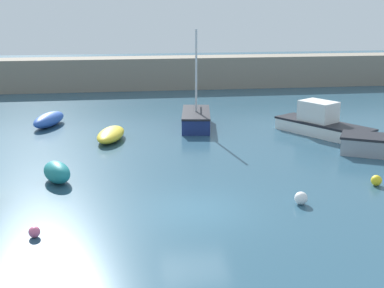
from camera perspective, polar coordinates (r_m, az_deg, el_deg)
ground_plane at (r=20.05m, az=0.32°, el=-7.25°), size 120.00×120.00×0.20m
harbor_breakwater at (r=47.12m, az=-4.65°, el=7.56°), size 52.99×2.68×2.72m
sailboat_tall_mast at (r=32.57m, az=0.44°, el=2.71°), size 2.29×4.58×5.89m
dinghy_near_pier at (r=23.47m, az=-14.21°, el=-2.94°), size 1.67×2.12×0.89m
open_tender_yellow at (r=29.86m, az=-8.65°, el=1.01°), size 2.04×3.50×0.67m
motorboat_grey_hull at (r=31.58m, az=13.67°, el=2.14°), size 4.63×5.92×1.92m
rowboat_white_midwater at (r=34.02m, az=-15.02°, el=2.53°), size 2.23×3.49×0.83m
mooring_buoy_white at (r=20.80m, az=11.55°, el=-5.69°), size 0.50×0.50×0.50m
mooring_buoy_yellow at (r=23.69m, az=19.07°, el=-3.70°), size 0.45×0.45×0.45m
mooring_buoy_pink at (r=18.45m, az=-16.47°, el=-8.98°), size 0.38×0.38×0.38m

